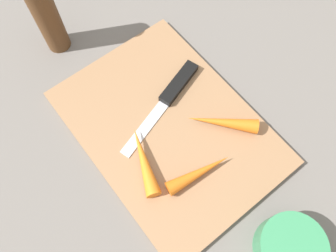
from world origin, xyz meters
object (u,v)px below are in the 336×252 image
pepper_grinder (45,12)px  carrot_longest (222,122)px  cutting_board (168,127)px  carrot_medium (144,161)px  small_bowl (290,247)px  carrot_shortest (199,173)px  knife (175,89)px

pepper_grinder → carrot_longest: bearing=-158.8°
cutting_board → carrot_medium: (-0.03, 0.07, 0.02)m
pepper_grinder → small_bowl: bearing=-172.4°
carrot_shortest → pepper_grinder: size_ratio=0.63×
cutting_board → pepper_grinder: size_ratio=2.12×
carrot_longest → small_bowl: (-0.20, 0.05, -0.00)m
cutting_board → carrot_longest: carrot_longest is taller
carrot_medium → small_bowl: (-0.22, -0.08, -0.00)m
knife → small_bowl: (-0.30, 0.03, 0.01)m
small_bowl → pepper_grinder: pepper_grinder is taller
carrot_shortest → knife: bearing=75.1°
small_bowl → knife: bearing=-6.5°
cutting_board → carrot_longest: (-0.05, -0.07, 0.02)m
knife → small_bowl: bearing=66.0°
carrot_medium → carrot_longest: bearing=-80.2°
knife → carrot_longest: size_ratio=1.75×
cutting_board → carrot_medium: 0.08m
knife → carrot_medium: carrot_medium is taller
carrot_shortest → small_bowl: (-0.16, -0.03, -0.00)m
cutting_board → small_bowl: 0.25m
carrot_longest → carrot_medium: size_ratio=1.01×
knife → carrot_shortest: (-0.14, 0.06, 0.01)m
knife → carrot_longest: carrot_longest is taller
small_bowl → pepper_grinder: (0.51, 0.07, 0.06)m
knife → carrot_shortest: 0.15m
cutting_board → carrot_shortest: 0.10m
carrot_medium → small_bowl: bearing=-138.9°
carrot_longest → pepper_grinder: (0.31, 0.12, 0.06)m
cutting_board → carrot_medium: size_ratio=3.24×
carrot_shortest → small_bowl: bearing=-69.7°
small_bowl → carrot_longest: bearing=-15.0°
carrot_longest → small_bowl: 0.21m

